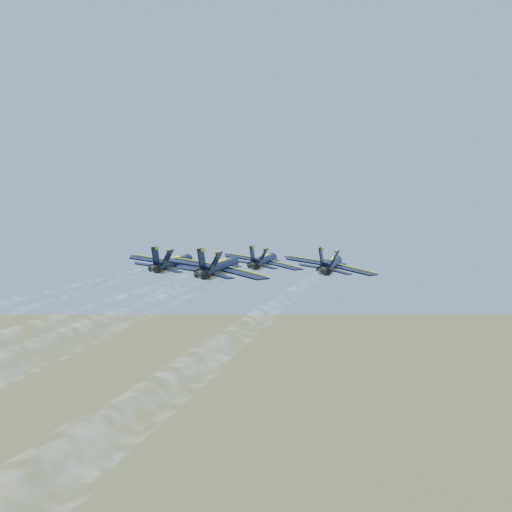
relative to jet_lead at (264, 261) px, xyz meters
The scene contains 6 objects.
jet_lead is the anchor object (origin of this frame).
jet_left 16.24m from the jet_lead, 112.06° to the right, with size 11.83×16.23×4.00m.
jet_right 17.64m from the jet_lead, 31.24° to the right, with size 11.83×16.23×4.00m.
jet_slot 24.75m from the jet_lead, 73.61° to the right, with size 11.83×16.23×4.00m.
smoke_trail_lead 61.84m from the jet_lead, 73.21° to the right, with size 25.28×78.19×2.88m.
smoke_trail_right 75.88m from the jet_lead, 64.26° to the right, with size 25.28×78.19×2.88m.
Camera 1 is at (45.85, -85.24, 107.60)m, focal length 50.00 mm.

